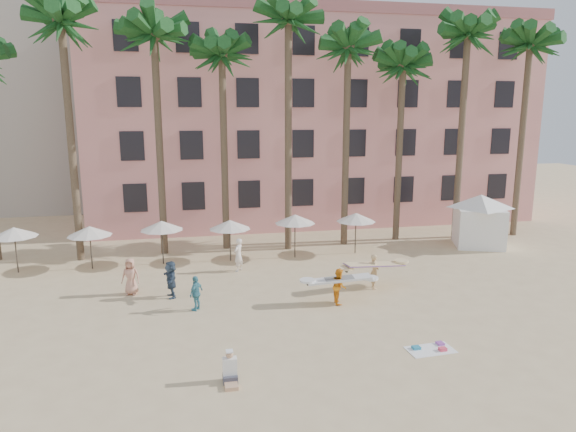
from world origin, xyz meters
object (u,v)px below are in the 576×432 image
Objects in this scene: pink_hotel at (307,122)px; carrier_yellow at (374,269)px; cabana at (480,216)px; carrier_white at (339,285)px.

carrier_yellow is at bearing -93.43° from pink_hotel.
cabana is 12.02m from carrier_yellow.
carrier_yellow is 2.90m from carrier_white.
pink_hotel is 23.01m from carrier_white.
carrier_yellow is (-9.94, -6.67, -1.04)m from cabana.
carrier_yellow is at bearing 34.73° from carrier_white.
cabana is (8.74, -13.27, -5.93)m from pink_hotel.
pink_hotel is at bearing 86.57° from carrier_yellow.
carrier_white is (-2.38, -1.65, -0.11)m from carrier_yellow.
pink_hotel reaches higher than carrier_yellow.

